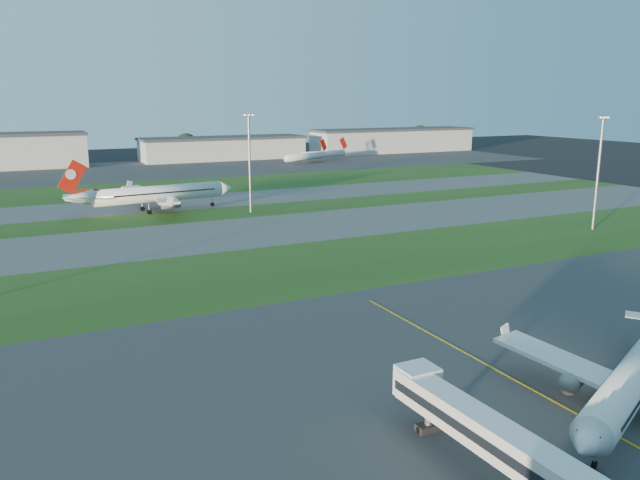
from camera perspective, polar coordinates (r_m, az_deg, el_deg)
ground at (r=68.36m, az=14.18°, el=-13.12°), size 700.00×700.00×0.00m
apron_near at (r=68.35m, az=14.18°, el=-13.11°), size 300.00×70.00×0.01m
grass_strip_a at (r=110.28m, az=-3.57°, el=-2.71°), size 300.00×34.00×0.01m
taxiway_a at (r=140.43m, az=-8.83°, el=0.53°), size 300.00×32.00×0.01m
grass_strip_b at (r=164.00m, az=-11.51°, el=2.18°), size 300.00×18.00×0.01m
taxiway_b at (r=185.06m, az=-13.30°, el=3.28°), size 300.00×26.00×0.01m
grass_strip_c at (r=216.99m, az=-15.33°, el=4.53°), size 300.00×40.00×0.01m
apron_far at (r=275.69m, az=-17.83°, el=6.04°), size 400.00×80.00×0.01m
yellow_line at (r=71.48m, az=17.31°, el=-12.13°), size 0.25×60.00×0.02m
jet_bridge at (r=50.72m, az=17.25°, el=-17.89°), size 4.20×26.90×6.20m
airliner_parked at (r=67.25m, az=26.81°, el=-11.17°), size 31.22×26.62×10.47m
airliner_taxiing at (r=171.94m, az=-14.57°, el=4.09°), size 42.54×35.94×13.28m
mini_jet_near at (r=292.55m, az=-1.34°, el=7.64°), size 27.06×12.96×9.48m
mini_jet_far at (r=305.94m, az=0.31°, el=7.87°), size 28.32×8.55×9.48m
light_mast_centre at (r=164.57m, az=-6.47°, el=7.60°), size 3.20×0.70×25.80m
light_mast_east at (r=154.95m, az=24.13°, el=6.26°), size 3.20×0.70×25.80m
hangar_east at (r=316.89m, az=-8.82°, el=8.32°), size 81.60×23.00×11.20m
hangar_far_east at (r=359.99m, az=6.70°, el=9.05°), size 96.90×23.00×13.20m
tree_mid_west at (r=313.62m, az=-22.72°, el=7.48°), size 9.90×9.90×10.80m
tree_mid_east at (r=326.08m, az=-12.12°, el=8.51°), size 11.55×11.55×12.60m
tree_east at (r=350.57m, az=0.05°, el=8.96°), size 10.45×10.45×11.40m
tree_far_east at (r=390.02m, az=9.15°, el=9.38°), size 12.65×12.65×13.80m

